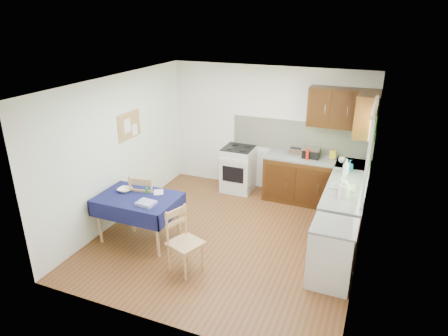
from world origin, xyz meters
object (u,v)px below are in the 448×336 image
at_px(chair_far, 145,201).
at_px(kettle, 344,190).
at_px(sandwich_press, 311,152).
at_px(dish_rack, 343,186).
at_px(chair_near, 183,239).
at_px(dining_table, 138,203).
at_px(toaster, 296,153).

bearing_deg(chair_far, kettle, -179.87).
xyz_separation_m(sandwich_press, dish_rack, (0.72, -1.18, -0.07)).
height_order(sandwich_press, kettle, kettle).
xyz_separation_m(chair_near, dish_rack, (1.91, 1.69, 0.43)).
xyz_separation_m(chair_far, kettle, (3.07, 0.55, 0.49)).
relative_size(chair_far, dish_rack, 2.63).
height_order(chair_far, kettle, kettle).
xyz_separation_m(dining_table, kettle, (2.99, 0.86, 0.37)).
xyz_separation_m(dining_table, dish_rack, (2.94, 1.24, 0.27)).
height_order(toaster, dish_rack, toaster).
height_order(chair_near, dish_rack, dish_rack).
xyz_separation_m(dining_table, sandwich_press, (2.22, 2.42, 0.34)).
xyz_separation_m(sandwich_press, kettle, (0.77, -1.56, 0.03)).
distance_m(dish_rack, kettle, 0.40).
distance_m(chair_far, sandwich_press, 3.15).
bearing_deg(kettle, chair_near, -146.27).
bearing_deg(kettle, toaster, 125.30).
relative_size(toaster, kettle, 0.88).
bearing_deg(dish_rack, chair_near, -131.35).
xyz_separation_m(chair_far, chair_near, (1.10, -0.76, -0.04)).
height_order(dining_table, sandwich_press, sandwich_press).
height_order(toaster, sandwich_press, toaster).
xyz_separation_m(dining_table, chair_far, (-0.07, 0.31, -0.12)).
relative_size(chair_far, toaster, 4.10).
height_order(chair_near, kettle, kettle).
bearing_deg(dining_table, chair_near, -44.36).
bearing_deg(chair_far, toaster, -145.25).
bearing_deg(sandwich_press, kettle, -73.71).
height_order(dining_table, chair_far, chair_far).
bearing_deg(dining_table, kettle, -4.54).
xyz_separation_m(dish_rack, kettle, (0.05, -0.38, 0.10)).
bearing_deg(chair_near, dining_table, 86.77).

